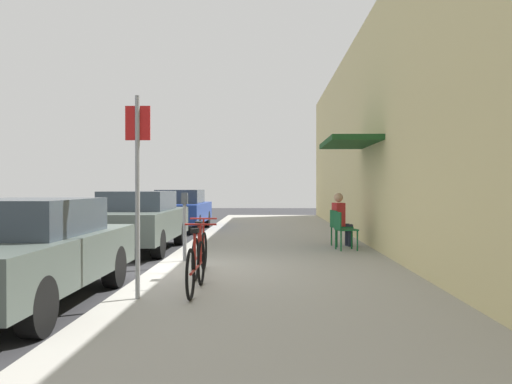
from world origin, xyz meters
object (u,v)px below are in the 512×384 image
object	(u,v)px
parked_car_0	(23,251)
cafe_chair_1	(338,225)
bicycle_0	(196,266)
bicycle_1	(200,253)
seated_patron_1	(341,217)
cafe_chair_0	(343,228)
street_sign	(138,180)
parked_car_2	(180,209)
parking_meter	(185,221)
parked_car_1	(138,220)

from	to	relation	value
parked_car_0	cafe_chair_1	bearing A→B (deg)	51.29
bicycle_0	bicycle_1	xyz separation A→B (m)	(-0.13, 1.42, 0.00)
bicycle_1	seated_patron_1	distance (m)	5.15
bicycle_0	cafe_chair_0	xyz separation A→B (m)	(2.67, 4.88, 0.14)
bicycle_1	cafe_chair_0	size ratio (longest dim) A/B	1.97
cafe_chair_0	bicycle_1	bearing A→B (deg)	-129.02
seated_patron_1	cafe_chair_0	bearing A→B (deg)	-94.20
street_sign	bicycle_1	world-z (taller)	street_sign
parked_car_0	seated_patron_1	bearing A→B (deg)	51.01
parked_car_2	parking_meter	world-z (taller)	parked_car_2
parked_car_0	parked_car_2	size ratio (longest dim) A/B	1.00
parked_car_1	bicycle_0	xyz separation A→B (m)	(2.19, -5.60, -0.27)
bicycle_0	bicycle_1	size ratio (longest dim) A/B	1.00
parked_car_0	bicycle_1	xyz separation A→B (m)	(2.06, 1.81, -0.24)
bicycle_1	cafe_chair_0	distance (m)	4.45
parking_meter	cafe_chair_1	distance (m)	4.23
seated_patron_1	bicycle_1	bearing A→B (deg)	-123.85
bicycle_1	parking_meter	bearing A→B (deg)	107.36
seated_patron_1	bicycle_0	bearing A→B (deg)	-115.62
parked_car_0	parked_car_1	bearing A→B (deg)	90.00
cafe_chair_0	cafe_chair_1	distance (m)	0.80
bicycle_0	street_sign	bearing A→B (deg)	-148.60
bicycle_0	parked_car_2	bearing A→B (deg)	100.57
parked_car_1	parking_meter	size ratio (longest dim) A/B	3.33
parked_car_2	street_sign	size ratio (longest dim) A/B	1.69
parked_car_0	street_sign	distance (m)	1.76
street_sign	cafe_chair_1	distance (m)	7.04
bicycle_1	seated_patron_1	xyz separation A→B (m)	(2.86, 4.27, 0.34)
parked_car_0	bicycle_1	bearing A→B (deg)	41.35
parked_car_1	cafe_chair_1	xyz separation A→B (m)	(4.86, 0.08, -0.13)
street_sign	bicycle_1	size ratio (longest dim) A/B	1.52
bicycle_0	parking_meter	bearing A→B (deg)	101.92
street_sign	bicycle_1	xyz separation A→B (m)	(0.56, 1.84, -1.16)
street_sign	cafe_chair_1	xyz separation A→B (m)	(3.36, 6.10, -1.02)
parked_car_1	parked_car_2	world-z (taller)	parked_car_2
cafe_chair_0	parked_car_0	bearing A→B (deg)	-132.69
parked_car_0	cafe_chair_0	xyz separation A→B (m)	(4.86, 5.27, -0.10)
cafe_chair_1	seated_patron_1	distance (m)	0.20
parked_car_2	seated_patron_1	xyz separation A→B (m)	(4.92, -6.07, 0.07)
bicycle_1	cafe_chair_1	distance (m)	5.10
parked_car_2	street_sign	world-z (taller)	street_sign
cafe_chair_1	parked_car_1	bearing A→B (deg)	-179.08
parked_car_1	cafe_chair_0	world-z (taller)	parked_car_1
cafe_chair_0	seated_patron_1	world-z (taller)	seated_patron_1
street_sign	cafe_chair_0	distance (m)	6.36
bicycle_1	cafe_chair_1	size ratio (longest dim) A/B	1.97
bicycle_0	cafe_chair_0	size ratio (longest dim) A/B	1.97
parking_meter	bicycle_1	world-z (taller)	parking_meter
parked_car_2	street_sign	distance (m)	12.31
street_sign	seated_patron_1	xyz separation A→B (m)	(3.42, 6.11, -0.82)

